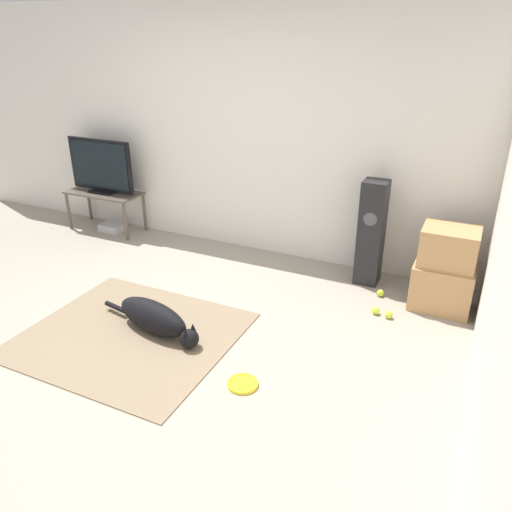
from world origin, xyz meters
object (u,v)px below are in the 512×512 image
cardboard_box_upper (449,247)px  tennis_ball_loose_on_carpet (389,315)px  game_console (113,227)px  dog (155,318)px  tennis_ball_near_speaker (380,293)px  floor_speaker (371,233)px  tv_stand (105,197)px  frisbee (243,384)px  tennis_ball_by_boxes (376,311)px  tv (101,167)px  cardboard_box_lower (442,286)px

cardboard_box_upper → tennis_ball_loose_on_carpet: (-0.37, -0.41, -0.54)m
cardboard_box_upper → game_console: cardboard_box_upper is taller
dog → tennis_ball_near_speaker: 2.06m
floor_speaker → cardboard_box_upper: bearing=-15.2°
tv_stand → tennis_ball_loose_on_carpet: 3.65m
frisbee → tennis_ball_by_boxes: 1.48m
frisbee → game_console: size_ratio=0.77×
tv → game_console: tv is taller
tennis_ball_near_speaker → tennis_ball_loose_on_carpet: (0.15, -0.35, 0.00)m
floor_speaker → tennis_ball_near_speaker: 0.57m
cardboard_box_upper → tennis_ball_loose_on_carpet: cardboard_box_upper is taller
tv_stand → cardboard_box_upper: bearing=-3.1°
tv_stand → tennis_ball_by_boxes: tv_stand is taller
cardboard_box_lower → tennis_ball_near_speaker: (-0.51, -0.04, -0.17)m
cardboard_box_lower → tv: bearing=176.8°
dog → tennis_ball_by_boxes: bearing=34.3°
tv_stand → tv: tv is taller
tv → tennis_ball_near_speaker: 3.51m
dog → floor_speaker: (1.33, 1.64, 0.37)m
dog → cardboard_box_upper: size_ratio=2.27×
cardboard_box_lower → cardboard_box_upper: (0.00, 0.01, 0.37)m
floor_speaker → tv: 3.24m
frisbee → floor_speaker: size_ratio=0.22×
dog → tennis_ball_by_boxes: 1.88m
cardboard_box_upper → floor_speaker: (-0.71, 0.19, -0.06)m
frisbee → tennis_ball_by_boxes: bearing=65.4°
tennis_ball_loose_on_carpet → cardboard_box_lower: bearing=47.6°
tennis_ball_near_speaker → tennis_ball_loose_on_carpet: same height
dog → tv: 2.61m
tennis_ball_loose_on_carpet → floor_speaker: bearing=119.5°
tv → floor_speaker: bearing=-0.4°
tennis_ball_near_speaker → tv_stand: bearing=175.6°
cardboard_box_lower → tennis_ball_by_boxes: bearing=-141.6°
frisbee → tennis_ball_near_speaker: (0.58, 1.68, 0.02)m
dog → tennis_ball_loose_on_carpet: dog is taller
tennis_ball_near_speaker → tennis_ball_by_boxes: bearing=-84.1°
tv → cardboard_box_upper: bearing=-3.1°
cardboard_box_upper → tennis_ball_near_speaker: size_ratio=7.00×
frisbee → game_console: game_console is taller
frisbee → tennis_ball_by_boxes: (0.62, 1.35, 0.02)m
dog → tennis_ball_by_boxes: (1.55, 1.06, -0.11)m
cardboard_box_lower → game_console: size_ratio=1.79×
cardboard_box_upper → tennis_ball_loose_on_carpet: size_ratio=7.00×
tennis_ball_by_boxes → tennis_ball_near_speaker: size_ratio=1.00×
cardboard_box_upper → tennis_ball_near_speaker: (-0.52, -0.05, -0.54)m
tennis_ball_by_boxes → game_console: bearing=170.1°
tv → cardboard_box_lower: bearing=-3.2°
tennis_ball_near_speaker → game_console: (-3.34, 0.26, 0.01)m
dog → tennis_ball_loose_on_carpet: 1.97m
cardboard_box_upper → tv: bearing=176.9°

